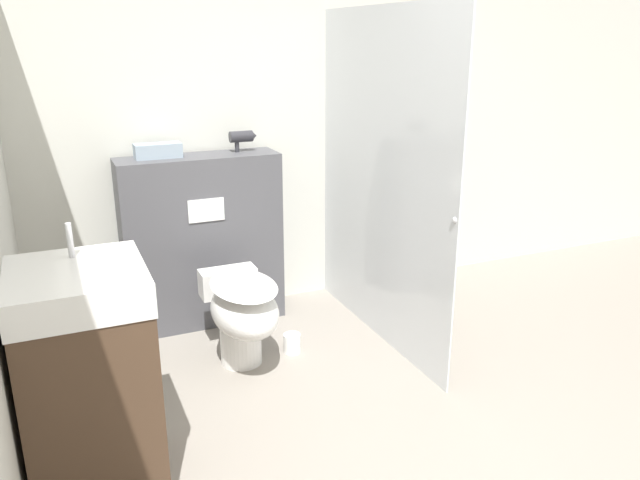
% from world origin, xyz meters
% --- Properties ---
extents(wall_back, '(8.00, 0.06, 2.50)m').
position_xyz_m(wall_back, '(0.00, 2.31, 1.25)').
color(wall_back, silver).
rests_on(wall_back, ground_plane).
extents(partition_panel, '(0.99, 0.30, 1.10)m').
position_xyz_m(partition_panel, '(-0.51, 2.11, 0.55)').
color(partition_panel, '#4C4C51').
rests_on(partition_panel, ground_plane).
extents(shower_glass, '(0.04, 1.56, 1.96)m').
position_xyz_m(shower_glass, '(0.43, 1.50, 0.98)').
color(shower_glass, silver).
rests_on(shower_glass, ground_plane).
extents(toilet, '(0.35, 0.67, 0.52)m').
position_xyz_m(toilet, '(-0.46, 1.43, 0.33)').
color(toilet, white).
rests_on(toilet, ground_plane).
extents(sink_vanity, '(0.50, 0.55, 1.10)m').
position_xyz_m(sink_vanity, '(-1.31, 0.72, 0.48)').
color(sink_vanity, '#473323').
rests_on(sink_vanity, ground_plane).
extents(hair_drier, '(0.17, 0.07, 0.13)m').
position_xyz_m(hair_drier, '(-0.21, 2.14, 1.19)').
color(hair_drier, '#2D2D33').
rests_on(hair_drier, partition_panel).
extents(folded_towel, '(0.27, 0.13, 0.09)m').
position_xyz_m(folded_towel, '(-0.74, 2.14, 1.14)').
color(folded_towel, '#8C9EAD').
rests_on(folded_towel, partition_panel).
extents(spare_toilet_roll, '(0.10, 0.10, 0.11)m').
position_xyz_m(spare_toilet_roll, '(-0.15, 1.47, 0.06)').
color(spare_toilet_roll, white).
rests_on(spare_toilet_roll, ground_plane).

